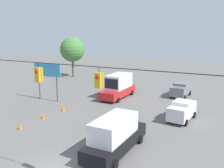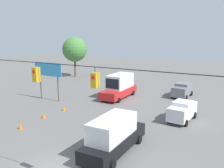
# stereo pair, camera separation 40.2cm
# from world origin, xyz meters

# --- Properties ---
(overhead_signal_span) EXTENTS (21.14, 0.38, 7.95)m
(overhead_signal_span) POSITION_xyz_m (-0.00, 0.77, 4.80)
(overhead_signal_span) COLOR slate
(overhead_signal_span) RESTS_ON ground_plane
(sedan_white_oncoming_far) EXTENTS (2.32, 4.46, 2.02)m
(sedan_white_oncoming_far) POSITION_xyz_m (-5.38, -13.45, 1.05)
(sedan_white_oncoming_far) COLOR silver
(sedan_white_oncoming_far) RESTS_ON ground_plane
(sedan_grey_oncoming_deep) EXTENTS (2.28, 4.45, 1.95)m
(sedan_grey_oncoming_deep) POSITION_xyz_m (-3.16, -23.13, 1.02)
(sedan_grey_oncoming_deep) COLOR slate
(sedan_grey_oncoming_deep) RESTS_ON ground_plane
(box_truck_black_crossing_near) EXTENTS (2.38, 6.86, 2.79)m
(box_truck_black_crossing_near) POSITION_xyz_m (-2.54, -3.99, 1.38)
(box_truck_black_crossing_near) COLOR black
(box_truck_black_crossing_near) RESTS_ON ground_plane
(box_truck_red_withflow_far) EXTENTS (2.64, 6.90, 3.20)m
(box_truck_red_withflow_far) POSITION_xyz_m (4.42, -18.72, 1.56)
(box_truck_red_withflow_far) COLOR red
(box_truck_red_withflow_far) RESTS_ON ground_plane
(traffic_cone_nearest) EXTENTS (0.37, 0.37, 0.61)m
(traffic_cone_nearest) POSITION_xyz_m (7.27, -3.99, 0.31)
(traffic_cone_nearest) COLOR orange
(traffic_cone_nearest) RESTS_ON ground_plane
(traffic_cone_second) EXTENTS (0.37, 0.37, 0.61)m
(traffic_cone_second) POSITION_xyz_m (7.49, -7.28, 0.31)
(traffic_cone_second) COLOR orange
(traffic_cone_second) RESTS_ON ground_plane
(traffic_cone_third) EXTENTS (0.37, 0.37, 0.61)m
(traffic_cone_third) POSITION_xyz_m (7.23, -10.23, 0.31)
(traffic_cone_third) COLOR orange
(traffic_cone_third) RESTS_ON ground_plane
(roadside_billboard) EXTENTS (4.24, 0.16, 4.97)m
(roadside_billboard) POSITION_xyz_m (11.92, -13.12, 3.71)
(roadside_billboard) COLOR #4C473D
(roadside_billboard) RESTS_ON ground_plane
(tree_horizon_right) EXTENTS (4.89, 4.89, 7.95)m
(tree_horizon_right) POSITION_xyz_m (19.70, -29.25, 5.48)
(tree_horizon_right) COLOR brown
(tree_horizon_right) RESTS_ON ground_plane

